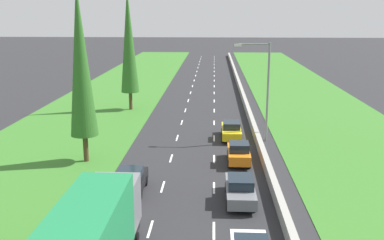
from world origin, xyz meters
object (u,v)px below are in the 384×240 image
yellow_sedan_right_lane (231,130)px  poplar_tree_second (81,62)px  green_box_truck_left_lane (94,239)px  poplar_tree_third (129,41)px  black_hatchback_left_lane (131,180)px  orange_hatchback_right_lane (239,153)px  grey_sedan_right_lane (240,189)px  street_light_mast (264,85)px

yellow_sedan_right_lane → poplar_tree_second: bearing=-148.8°
green_box_truck_left_lane → poplar_tree_third: poplar_tree_third is taller
green_box_truck_left_lane → poplar_tree_third: bearing=98.2°
poplar_tree_third → black_hatchback_left_lane: bearing=-79.4°
green_box_truck_left_lane → orange_hatchback_right_lane: size_ratio=2.41×
grey_sedan_right_lane → black_hatchback_left_lane: bearing=171.8°
green_box_truck_left_lane → street_light_mast: 24.78m
grey_sedan_right_lane → orange_hatchback_right_lane: size_ratio=1.15×
grey_sedan_right_lane → street_light_mast: bearing=78.3°
poplar_tree_third → street_light_mast: poplar_tree_third is taller
green_box_truck_left_lane → orange_hatchback_right_lane: 17.79m
yellow_sedan_right_lane → street_light_mast: 5.29m
orange_hatchback_right_lane → poplar_tree_third: (-12.11, 18.96, 7.40)m
yellow_sedan_right_lane → black_hatchback_left_lane: bearing=-118.3°
black_hatchback_left_lane → orange_hatchback_right_lane: bearing=40.0°
street_light_mast → orange_hatchback_right_lane: bearing=-111.6°
orange_hatchback_right_lane → street_light_mast: 8.14m
grey_sedan_right_lane → orange_hatchback_right_lane: (0.29, 7.22, 0.02)m
orange_hatchback_right_lane → grey_sedan_right_lane: bearing=-92.3°
green_box_truck_left_lane → orange_hatchback_right_lane: green_box_truck_left_lane is taller
poplar_tree_second → street_light_mast: bearing=24.3°
yellow_sedan_right_lane → poplar_tree_second: (-11.79, -7.14, 7.14)m
street_light_mast → grey_sedan_right_lane: bearing=-101.7°
black_hatchback_left_lane → poplar_tree_third: bearing=100.6°
green_box_truck_left_lane → street_light_mast: bearing=67.1°
grey_sedan_right_lane → street_light_mast: (2.82, 13.60, 4.42)m
poplar_tree_third → street_light_mast: 19.53m
black_hatchback_left_lane → street_light_mast: street_light_mast is taller
grey_sedan_right_lane → black_hatchback_left_lane: (-7.09, 1.03, 0.02)m
green_box_truck_left_lane → black_hatchback_left_lane: size_ratio=2.41×
black_hatchback_left_lane → poplar_tree_second: size_ratio=0.28×
yellow_sedan_right_lane → poplar_tree_third: 18.41m
poplar_tree_second → green_box_truck_left_lane: bearing=-72.5°
grey_sedan_right_lane → orange_hatchback_right_lane: bearing=87.7°
green_box_truck_left_lane → grey_sedan_right_lane: size_ratio=2.09×
black_hatchback_left_lane → grey_sedan_right_lane: bearing=-8.2°
grey_sedan_right_lane → green_box_truck_left_lane: bearing=-126.6°
street_light_mast → poplar_tree_second: bearing=-155.7°
green_box_truck_left_lane → black_hatchback_left_lane: 10.19m
poplar_tree_third → yellow_sedan_right_lane: bearing=-45.6°
yellow_sedan_right_lane → poplar_tree_second: size_ratio=0.33×
yellow_sedan_right_lane → street_light_mast: (2.85, -0.53, 4.42)m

